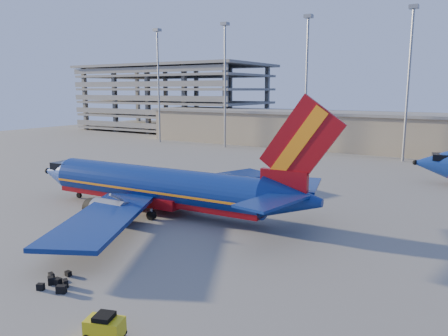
{
  "coord_description": "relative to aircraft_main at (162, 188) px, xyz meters",
  "views": [
    {
      "loc": [
        28.96,
        -42.37,
        13.56
      ],
      "look_at": [
        1.21,
        2.86,
        4.0
      ],
      "focal_mm": 35.0,
      "sensor_mm": 36.0,
      "label": 1
    }
  ],
  "objects": [
    {
      "name": "parking_garage",
      "position": [
        -60.34,
        79.69,
        8.91
      ],
      "size": [
        62.0,
        32.0,
        21.4
      ],
      "color": "slate",
      "rests_on": "ground"
    },
    {
      "name": "light_mast_row",
      "position": [
        6.66,
        51.64,
        14.73
      ],
      "size": [
        101.6,
        1.6,
        28.65
      ],
      "color": "gray",
      "rests_on": "ground"
    },
    {
      "name": "ground",
      "position": [
        1.66,
        5.64,
        -2.82
      ],
      "size": [
        220.0,
        220.0,
        0.0
      ],
      "primitive_type": "plane",
      "color": "slate",
      "rests_on": "ground"
    },
    {
      "name": "luggage_pile",
      "position": [
        5.66,
        -18.46,
        -2.58
      ],
      "size": [
        3.26,
        2.98,
        0.54
      ],
      "color": "black",
      "rests_on": "ground"
    },
    {
      "name": "terminal_building",
      "position": [
        11.66,
        63.64,
        1.49
      ],
      "size": [
        122.0,
        16.0,
        8.5
      ],
      "color": "gray",
      "rests_on": "ground"
    },
    {
      "name": "baggage_tug",
      "position": [
        13.55,
        -21.42,
        -2.05
      ],
      "size": [
        2.36,
        1.84,
        1.49
      ],
      "rotation": [
        0.0,
        0.0,
        0.32
      ],
      "color": "gold",
      "rests_on": "ground"
    },
    {
      "name": "aircraft_main",
      "position": [
        0.0,
        0.0,
        0.0
      ],
      "size": [
        39.03,
        37.52,
        13.21
      ],
      "rotation": [
        0.0,
        0.0,
        0.04
      ],
      "color": "navy",
      "rests_on": "ground"
    }
  ]
}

